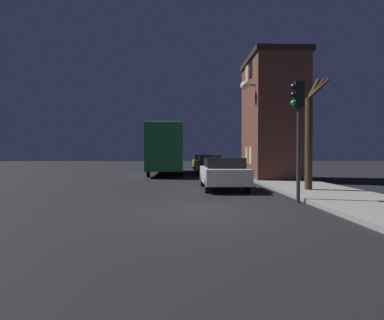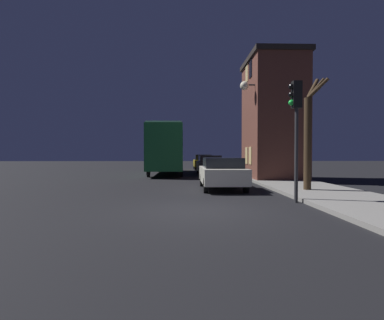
{
  "view_description": "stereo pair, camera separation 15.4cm",
  "coord_description": "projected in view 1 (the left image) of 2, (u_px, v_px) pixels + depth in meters",
  "views": [
    {
      "loc": [
        -0.68,
        -8.73,
        1.65
      ],
      "look_at": [
        0.09,
        12.33,
        1.22
      ],
      "focal_mm": 28.0,
      "sensor_mm": 36.0,
      "label": 1
    },
    {
      "loc": [
        -0.52,
        -8.73,
        1.65
      ],
      "look_at": [
        0.09,
        12.33,
        1.22
      ],
      "focal_mm": 28.0,
      "sensor_mm": 36.0,
      "label": 2
    }
  ],
  "objects": [
    {
      "name": "ground_plane",
      "position": [
        204.0,
        210.0,
        8.78
      ],
      "size": [
        120.0,
        120.0,
        0.0
      ],
      "primitive_type": "plane",
      "color": "black"
    },
    {
      "name": "bare_tree",
      "position": [
        310.0,
        132.0,
        12.69
      ],
      "size": [
        1.1,
        1.47,
        4.85
      ],
      "color": "#382819",
      "rests_on": "sidewalk"
    },
    {
      "name": "car_far_lane",
      "position": [
        202.0,
        162.0,
        31.44
      ],
      "size": [
        1.85,
        4.64,
        1.58
      ],
      "color": "olive",
      "rests_on": "ground"
    },
    {
      "name": "traffic_light",
      "position": [
        298.0,
        116.0,
        10.04
      ],
      "size": [
        0.43,
        0.24,
        4.08
      ],
      "color": "#28282B",
      "rests_on": "ground"
    },
    {
      "name": "streetlamp",
      "position": [
        251.0,
        105.0,
        17.59
      ],
      "size": [
        1.23,
        0.53,
        5.78
      ],
      "color": "#28282B",
      "rests_on": "sidewalk"
    },
    {
      "name": "brick_building",
      "position": [
        273.0,
        117.0,
        19.3
      ],
      "size": [
        3.38,
        4.83,
        7.71
      ],
      "color": "brown",
      "rests_on": "sidewalk"
    },
    {
      "name": "car_mid_lane",
      "position": [
        209.0,
        165.0,
        23.74
      ],
      "size": [
        1.85,
        4.71,
        1.53
      ],
      "color": "black",
      "rests_on": "ground"
    },
    {
      "name": "car_near_lane",
      "position": [
        223.0,
        173.0,
        13.92
      ],
      "size": [
        1.9,
        4.02,
        1.47
      ],
      "color": "beige",
      "rests_on": "ground"
    },
    {
      "name": "sidewalk",
      "position": [
        377.0,
        207.0,
        8.97
      ],
      "size": [
        3.44,
        60.0,
        0.14
      ],
      "color": "slate",
      "rests_on": "ground"
    },
    {
      "name": "bus",
      "position": [
        167.0,
        146.0,
        24.57
      ],
      "size": [
        2.55,
        10.17,
        3.84
      ],
      "color": "#1E6B33",
      "rests_on": "ground"
    }
  ]
}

